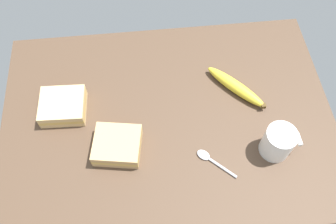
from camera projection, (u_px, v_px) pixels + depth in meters
tabletop at (168, 119)px, 97.06cm from camera, size 90.00×64.00×2.00cm
coffee_mug_black at (278, 142)px, 87.58cm from camera, size 9.65×7.64×8.79cm
sandwich_main at (63, 106)px, 95.40cm from camera, size 12.25×11.12×4.40cm
sandwich_side at (117, 145)px, 89.68cm from camera, size 13.24×12.29×4.40cm
banana at (236, 87)px, 99.18cm from camera, size 15.60×16.69×3.33cm
spoon at (211, 160)px, 89.69cm from camera, size 9.66×9.10×0.80cm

